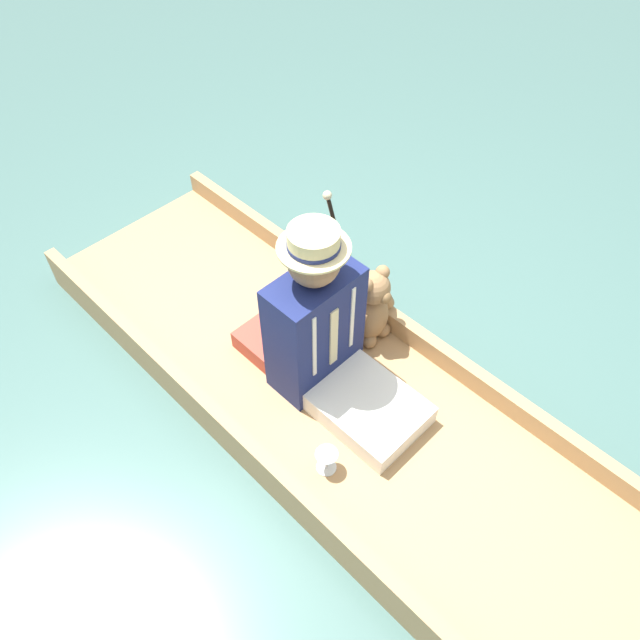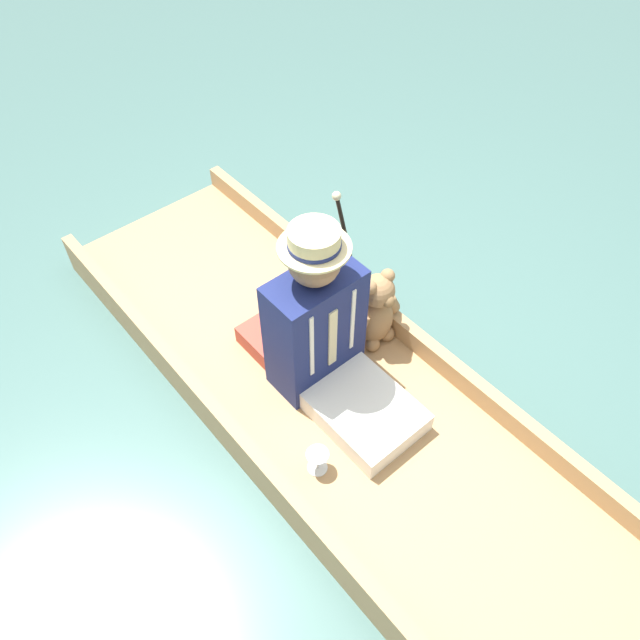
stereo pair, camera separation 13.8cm
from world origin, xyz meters
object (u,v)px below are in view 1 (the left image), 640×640
at_px(walking_cane, 340,246).
at_px(teddy_bear, 372,308).
at_px(seated_person, 326,336).
at_px(wine_glass, 327,458).

bearing_deg(walking_cane, teddy_bear, 79.51).
relative_size(seated_person, teddy_bear, 2.01).
height_order(seated_person, teddy_bear, seated_person).
bearing_deg(teddy_bear, wine_glass, 28.15).
bearing_deg(walking_cane, wine_glass, 40.87).
bearing_deg(wine_glass, seated_person, -134.79).
bearing_deg(seated_person, walking_cane, -144.84).
distance_m(seated_person, teddy_bear, 0.38).
distance_m(wine_glass, walking_cane, 1.02).
xyz_separation_m(wine_glass, walking_cane, (-0.73, -0.63, 0.32)).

